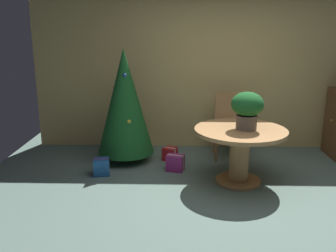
% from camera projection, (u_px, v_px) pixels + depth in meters
% --- Properties ---
extents(ground_plane, '(6.60, 6.60, 0.00)m').
position_uv_depth(ground_plane, '(235.00, 205.00, 4.20)').
color(ground_plane, slate).
extents(back_wall_panel, '(6.00, 0.10, 2.60)m').
position_uv_depth(back_wall_panel, '(218.00, 69.00, 5.99)').
color(back_wall_panel, tan).
rests_on(back_wall_panel, ground_plane).
extents(round_dining_table, '(1.17, 1.17, 0.72)m').
position_uv_depth(round_dining_table, '(240.00, 145.00, 4.69)').
color(round_dining_table, '#B27F4C').
rests_on(round_dining_table, ground_plane).
extents(flower_vase, '(0.40, 0.40, 0.47)m').
position_uv_depth(flower_vase, '(247.00, 108.00, 4.56)').
color(flower_vase, '#665B51').
rests_on(flower_vase, round_dining_table).
extents(wooden_chair_far, '(0.47, 0.45, 0.98)m').
position_uv_depth(wooden_chair_far, '(229.00, 121.00, 5.68)').
color(wooden_chair_far, '#B27F4C').
rests_on(wooden_chair_far, ground_plane).
extents(holiday_tree, '(0.84, 0.84, 1.68)m').
position_uv_depth(holiday_tree, '(125.00, 102.00, 5.39)').
color(holiday_tree, brown).
rests_on(holiday_tree, ground_plane).
extents(gift_box_purple, '(0.27, 0.23, 0.23)m').
position_uv_depth(gift_box_purple, '(175.00, 163.00, 5.18)').
color(gift_box_purple, '#9E287A').
rests_on(gift_box_purple, ground_plane).
extents(gift_box_blue, '(0.25, 0.22, 0.23)m').
position_uv_depth(gift_box_blue, '(101.00, 167.00, 5.04)').
color(gift_box_blue, '#1E569E').
rests_on(gift_box_blue, ground_plane).
extents(gift_box_red, '(0.24, 0.25, 0.20)m').
position_uv_depth(gift_box_red, '(170.00, 154.00, 5.60)').
color(gift_box_red, red).
rests_on(gift_box_red, ground_plane).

